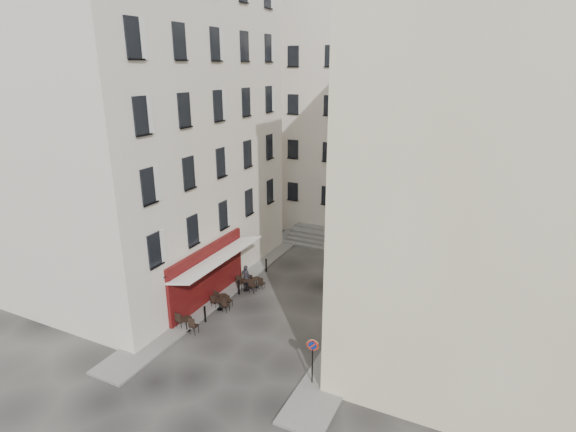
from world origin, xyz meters
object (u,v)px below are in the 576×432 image
Objects in this scene: no_parking_sign at (312,353)px; bistro_table_b at (220,303)px; pedestrian at (246,277)px; bistro_table_a at (187,323)px.

bistro_table_b is at bearing 146.15° from no_parking_sign.
no_parking_sign reaches higher than pedestrian.
no_parking_sign is 7.70m from bistro_table_a.
bistro_table_b is (-7.21, 3.62, -1.19)m from no_parking_sign.
no_parking_sign is at bearing -7.86° from bistro_table_a.
no_parking_sign reaches higher than bistro_table_b.
pedestrian is (-7.17, 6.46, -0.80)m from no_parking_sign.
pedestrian is (0.04, 2.84, 0.39)m from bistro_table_b.
no_parking_sign reaches higher than bistro_table_a.
bistro_table_a is 1.15× the size of bistro_table_b.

